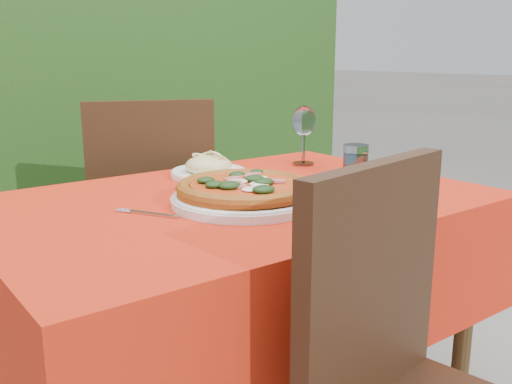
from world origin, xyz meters
TOP-DOWN VIEW (x-y plane):
  - hedge at (0.00, 1.55)m, footprint 3.20×0.55m
  - dining_table at (0.00, 0.00)m, footprint 1.26×0.86m
  - chair_far at (0.08, 0.67)m, footprint 0.56×0.56m
  - pizza_plate at (-0.03, -0.07)m, footprint 0.36×0.36m
  - pasta_plate at (0.08, 0.26)m, footprint 0.23×0.23m
  - water_glass at (0.42, -0.01)m, footprint 0.07×0.07m
  - wine_glass at (0.43, 0.23)m, footprint 0.08×0.08m
  - fork at (-0.25, -0.02)m, footprint 0.11×0.17m

SIDE VIEW (x-z plane):
  - chair_far at x=0.08m, z-range 0.07..1.03m
  - dining_table at x=0.00m, z-range 0.22..0.97m
  - fork at x=-0.25m, z-range 0.75..0.75m
  - pasta_plate at x=0.08m, z-range 0.74..0.80m
  - pizza_plate at x=-0.03m, z-range 0.75..0.81m
  - water_glass at x=0.42m, z-range 0.74..0.84m
  - wine_glass at x=0.43m, z-range 0.79..0.98m
  - hedge at x=0.00m, z-range 0.03..1.81m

